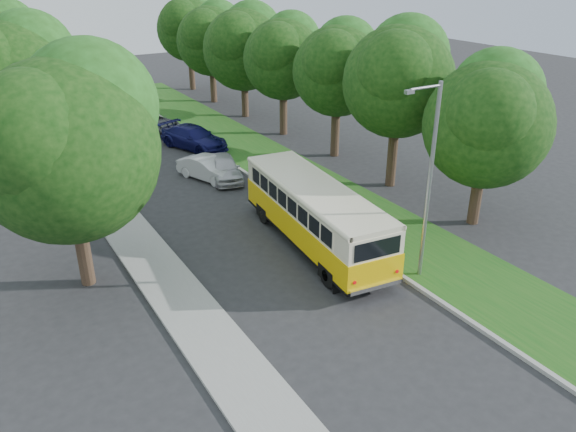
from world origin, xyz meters
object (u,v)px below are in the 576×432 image
lamppost_near (428,178)px  vintage_bus (315,216)px  car_blue (194,138)px  car_white (208,169)px  car_silver (224,168)px  car_grey (154,123)px  lamppost_far (78,110)px

lamppost_near → vintage_bus: bearing=115.4°
lamppost_near → car_blue: (-1.31, 20.67, -3.60)m
car_white → car_blue: size_ratio=0.77×
car_silver → car_grey: size_ratio=0.88×
vintage_bus → lamppost_far: bearing=121.6°
lamppost_far → car_white: lamppost_far is taller
lamppost_near → car_silver: bearing=98.0°
lamppost_far → car_white: (6.05, -3.76, -3.45)m
car_grey → lamppost_far: bearing=-149.5°
lamppost_far → vintage_bus: (6.78, -14.03, -2.62)m
vintage_bus → car_silver: 9.83m
car_silver → car_blue: (0.70, 6.40, 0.07)m
lamppost_near → lamppost_far: 20.53m
vintage_bus → car_white: vintage_bus is taller
lamppost_far → vintage_bus: bearing=-64.2°
lamppost_near → car_white: lamppost_near is taller
car_grey → lamppost_near: bearing=-103.6°
car_silver → car_grey: car_silver is taller
lamppost_near → car_white: size_ratio=1.97×
lamppost_near → car_silver: size_ratio=1.94×
lamppost_near → vintage_bus: size_ratio=0.80×
car_blue → car_grey: size_ratio=1.14×
lamppost_far → car_grey: (6.66, 7.67, -3.47)m
car_grey → car_blue: bearing=-98.8°
vintage_bus → lamppost_near: bearing=-58.8°
lamppost_near → car_grey: size_ratio=1.72×
lamppost_near → lamppost_far: (-8.91, 18.50, -0.25)m
vintage_bus → car_white: size_ratio=2.47×
vintage_bus → car_blue: vintage_bus is taller
car_blue → car_grey: car_blue is taller
lamppost_near → lamppost_far: size_ratio=1.07×
vintage_bus → car_white: 10.33m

